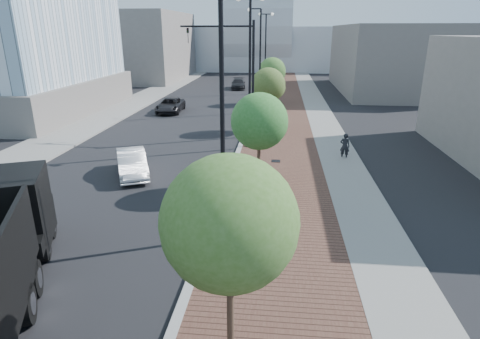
# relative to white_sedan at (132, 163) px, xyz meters

# --- Properties ---
(sidewalk) EXTENTS (7.00, 140.00, 0.12)m
(sidewalk) POSITION_rel_white_sedan_xyz_m (8.70, 23.81, -0.62)
(sidewalk) COLOR #4C2D23
(sidewalk) RESTS_ON ground
(concrete_strip) EXTENTS (2.40, 140.00, 0.13)m
(concrete_strip) POSITION_rel_white_sedan_xyz_m (11.40, 23.81, -0.61)
(concrete_strip) COLOR slate
(concrete_strip) RESTS_ON ground
(curb) EXTENTS (0.30, 140.00, 0.14)m
(curb) POSITION_rel_white_sedan_xyz_m (5.20, 23.81, -0.61)
(curb) COLOR gray
(curb) RESTS_ON ground
(west_sidewalk) EXTENTS (4.00, 140.00, 0.12)m
(west_sidewalk) POSITION_rel_white_sedan_xyz_m (-7.80, 23.81, -0.62)
(west_sidewalk) COLOR slate
(west_sidewalk) RESTS_ON ground
(white_sedan) EXTENTS (2.98, 4.33, 1.35)m
(white_sedan) POSITION_rel_white_sedan_xyz_m (0.00, 0.00, 0.00)
(white_sedan) COLOR silver
(white_sedan) RESTS_ON ground
(dark_car_mid) EXTENTS (2.36, 4.77, 1.30)m
(dark_car_mid) POSITION_rel_white_sedan_xyz_m (-2.60, 17.19, -0.03)
(dark_car_mid) COLOR black
(dark_car_mid) RESTS_ON ground
(dark_car_far) EXTENTS (2.16, 4.54, 1.28)m
(dark_car_far) POSITION_rel_white_sedan_xyz_m (2.12, 33.81, -0.04)
(dark_car_far) COLOR black
(dark_car_far) RESTS_ON ground
(pedestrian) EXTENTS (0.66, 0.53, 1.58)m
(pedestrian) POSITION_rel_white_sedan_xyz_m (11.67, 4.05, 0.11)
(pedestrian) COLOR black
(pedestrian) RESTS_ON ground
(streetlight_1) EXTENTS (1.44, 0.56, 9.21)m
(streetlight_1) POSITION_rel_white_sedan_xyz_m (5.69, -6.19, 3.67)
(streetlight_1) COLOR black
(streetlight_1) RESTS_ON ground
(streetlight_2) EXTENTS (1.72, 0.56, 9.28)m
(streetlight_2) POSITION_rel_white_sedan_xyz_m (5.80, 5.81, 4.14)
(streetlight_2) COLOR black
(streetlight_2) RESTS_ON ground
(streetlight_3) EXTENTS (1.44, 0.56, 9.21)m
(streetlight_3) POSITION_rel_white_sedan_xyz_m (5.69, 17.81, 3.67)
(streetlight_3) COLOR black
(streetlight_3) RESTS_ON ground
(streetlight_4) EXTENTS (1.72, 0.56, 9.28)m
(streetlight_4) POSITION_rel_white_sedan_xyz_m (5.80, 29.81, 4.14)
(streetlight_4) COLOR black
(streetlight_4) RESTS_ON ground
(traffic_mast) EXTENTS (5.09, 0.20, 8.00)m
(traffic_mast) POSITION_rel_white_sedan_xyz_m (4.90, 8.81, 4.31)
(traffic_mast) COLOR black
(traffic_mast) RESTS_ON ground
(tree_0) EXTENTS (2.82, 2.82, 5.10)m
(tree_0) POSITION_rel_white_sedan_xyz_m (6.84, -12.17, 3.00)
(tree_0) COLOR #382619
(tree_0) RESTS_ON ground
(tree_1) EXTENTS (2.67, 2.67, 4.68)m
(tree_1) POSITION_rel_white_sedan_xyz_m (6.84, -1.17, 2.66)
(tree_1) COLOR #382619
(tree_1) RESTS_ON ground
(tree_2) EXTENTS (2.57, 2.56, 4.76)m
(tree_2) POSITION_rel_white_sedan_xyz_m (6.84, 10.83, 2.79)
(tree_2) COLOR #382619
(tree_2) RESTS_ON ground
(tree_3) EXTENTS (2.80, 2.80, 4.76)m
(tree_3) POSITION_rel_white_sedan_xyz_m (6.84, 22.83, 2.67)
(tree_3) COLOR #382619
(tree_3) RESTS_ON ground
(convention_center) EXTENTS (50.00, 30.00, 50.00)m
(convention_center) POSITION_rel_white_sedan_xyz_m (3.20, 68.81, 5.33)
(convention_center) COLOR #B2B7BC
(convention_center) RESTS_ON ground
(commercial_block_nw) EXTENTS (14.00, 20.00, 10.00)m
(commercial_block_nw) POSITION_rel_white_sedan_xyz_m (-14.80, 43.81, 4.32)
(commercial_block_nw) COLOR slate
(commercial_block_nw) RESTS_ON ground
(commercial_block_ne) EXTENTS (12.00, 22.00, 8.00)m
(commercial_block_ne) POSITION_rel_white_sedan_xyz_m (21.20, 33.81, 3.32)
(commercial_block_ne) COLOR #67615D
(commercial_block_ne) RESTS_ON ground
(utility_cover_1) EXTENTS (0.50, 0.50, 0.02)m
(utility_cover_1) POSITION_rel_white_sedan_xyz_m (7.60, -8.19, -0.55)
(utility_cover_1) COLOR black
(utility_cover_1) RESTS_ON sidewalk
(utility_cover_2) EXTENTS (0.50, 0.50, 0.02)m
(utility_cover_2) POSITION_rel_white_sedan_xyz_m (7.60, 2.81, -0.55)
(utility_cover_2) COLOR black
(utility_cover_2) RESTS_ON sidewalk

